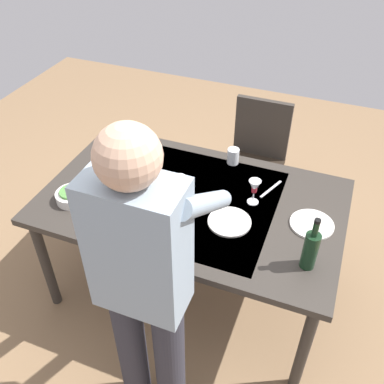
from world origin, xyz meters
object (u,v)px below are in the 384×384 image
Objects in this scene: person_server at (145,282)px; water_cup_far_left at (149,141)px; chair_near at (257,154)px; wine_glass_left at (124,176)px; water_cup_near_right at (233,156)px; wine_glass_right at (254,188)px; wine_bottle at (311,249)px; dinner_plate_far at (229,222)px; dinner_plate_near at (312,224)px; dining_table at (192,208)px; side_bowl_salad at (72,196)px; serving_bowl_pasta at (137,218)px; water_cup_near_left at (180,185)px.

person_server reaches higher than water_cup_far_left.
chair_near is 0.83m from water_cup_far_left.
wine_glass_left reaches higher than water_cup_near_right.
chair_near is 6.03× the size of wine_glass_right.
wine_glass_right is (0.36, -0.35, -0.01)m from wine_bottle.
dinner_plate_far is (0.43, -0.15, -0.10)m from wine_bottle.
water_cup_far_left is at bearing -35.60° from dinner_plate_far.
person_server is at bearing 41.25° from wine_bottle.
water_cup_far_left is at bearing 2.06° from water_cup_near_right.
dinner_plate_far is (-0.14, 0.53, -0.04)m from water_cup_near_right.
dinner_plate_near is (-1.04, -0.10, -0.10)m from wine_glass_left.
dining_table is at bearing -23.14° from dinner_plate_far.
water_cup_near_right is at bearing -177.94° from water_cup_far_left.
wine_bottle reaches higher than wine_glass_left.
person_server reaches higher than chair_near.
side_bowl_salad is at bearing -0.21° from wine_bottle.
water_cup_far_left is at bearing -69.46° from serving_bowl_pasta.
water_cup_near_right is at bearing -49.58° from wine_bottle.
wine_glass_left is 0.30m from side_bowl_salad.
wine_glass_left is at bearing 19.04° from water_cup_near_left.
chair_near is at bearing -65.55° from wine_bottle.
wine_glass_right is (-0.71, -0.17, 0.00)m from wine_glass_left.
wine_glass_left reaches higher than dinner_plate_near.
serving_bowl_pasta is 1.30× the size of dinner_plate_near.
serving_bowl_pasta is (0.11, 0.31, -0.02)m from water_cup_near_left.
water_cup_near_right is 0.56m from water_cup_far_left.
water_cup_far_left reaches higher than dining_table.
wine_glass_left is at bearing 44.81° from water_cup_near_right.
water_cup_near_right is at bearing -116.66° from water_cup_near_left.
dinner_plate_far reaches higher than dining_table.
water_cup_far_left reaches higher than dinner_plate_far.
person_server is at bearing 121.11° from serving_bowl_pasta.
water_cup_near_left is (0.41, 0.06, -0.05)m from wine_glass_right.
serving_bowl_pasta is at bearing 35.92° from wine_glass_right.
wine_glass_right is at bearing 101.62° from chair_near.
wine_glass_left is at bearing -9.78° from wine_bottle.
dinner_plate_far is at bearing -103.31° from person_server.
wine_bottle reaches higher than wine_glass_right.
side_bowl_salad reaches higher than dinner_plate_near.
wine_glass_right is at bearing -170.99° from water_cup_near_left.
dining_table is 15.45× the size of water_cup_near_left.
person_server is 11.19× the size of wine_glass_right.
chair_near is 1.15m from wine_glass_left.
wine_bottle is (-0.59, -0.51, -0.10)m from person_server.
person_server is (0.06, 1.66, 0.43)m from chair_near.
person_server is 5.71× the size of wine_bottle.
water_cup_near_left is (0.18, -0.80, -0.15)m from person_server.
chair_near is 0.54× the size of person_server.
person_server is 7.34× the size of dinner_plate_near.
side_bowl_salad is 0.78× the size of dinner_plate_near.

